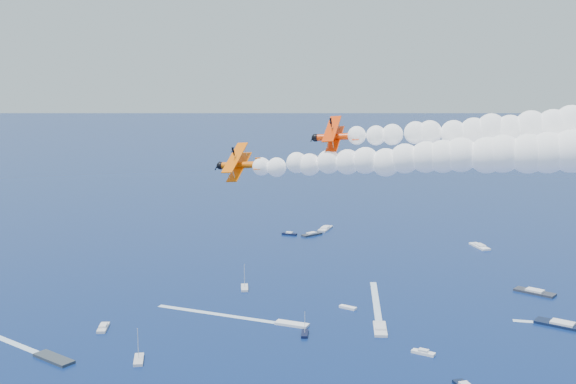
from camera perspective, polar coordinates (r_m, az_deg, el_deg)
The scene contains 6 objects.
biplane_lead at distance 104.64m, azimuth 3.81°, elevation 4.32°, with size 7.04×7.89×4.75m, color #F03805, non-canonical shape.
biplane_trail at distance 106.44m, azimuth -3.74°, elevation 2.11°, with size 7.15×8.02×4.83m, color #FA6305, non-canonical shape.
smoke_trail_lead at distance 102.86m, azimuth 17.75°, elevation 4.80°, with size 46.59×22.47×9.44m, color white, non-canonical shape.
smoke_trail_trail at distance 100.09m, azimuth 9.82°, elevation 2.54°, with size 47.34×20.53×9.44m, color white, non-canonical shape.
spectator_boats at distance 205.78m, azimuth 14.69°, elevation -10.55°, with size 235.93×186.93×0.70m.
boat_wakes at distance 210.05m, azimuth 0.74°, elevation -9.86°, with size 159.38×111.94×0.04m.
Camera 1 is at (68.27, -62.14, 72.44)m, focal length 45.53 mm.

